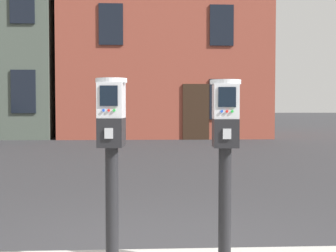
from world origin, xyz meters
TOP-DOWN VIEW (x-y plane):
  - parking_meter_near_kerb at (-0.26, -0.22)m, footprint 0.23×0.26m
  - parking_meter_twin_adjacent at (0.53, -0.22)m, footprint 0.23×0.26m
  - townhouse_grey_stucco at (0.81, 17.03)m, footprint 8.27×6.69m

SIDE VIEW (x-z plane):
  - parking_meter_twin_adjacent at x=0.53m, z-range 0.39..1.71m
  - parking_meter_near_kerb at x=-0.26m, z-range 0.39..1.72m
  - townhouse_grey_stucco at x=0.81m, z-range 0.00..11.09m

